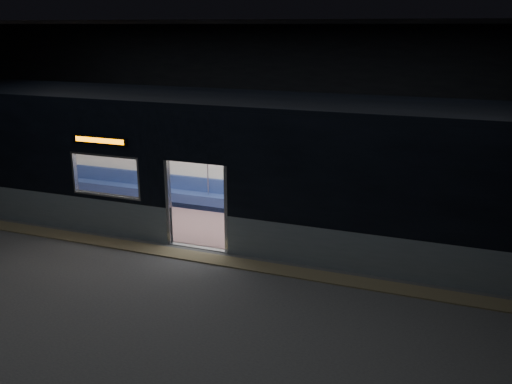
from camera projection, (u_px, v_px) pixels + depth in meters
The scene contains 7 objects.
station_floor at pixel (177, 266), 11.69m from camera, with size 24.00×14.00×0.01m, color #47494C.
station_envelope at pixel (169, 95), 10.61m from camera, with size 24.00×14.00×5.00m.
tactile_strip at pixel (188, 255), 12.18m from camera, with size 22.80×0.50×0.03m, color #8C7F59.
metro_car at pixel (223, 157), 13.42m from camera, with size 18.00×3.04×3.35m.
passenger at pixel (423, 207), 13.03m from camera, with size 0.42×0.68×1.33m.
handbag at pixel (422, 214), 12.87m from camera, with size 0.28×0.24×0.14m, color black.
transit_map at pixel (321, 168), 13.98m from camera, with size 0.91×0.03×0.59m, color white.
Camera 1 is at (5.35, -9.42, 4.97)m, focal length 38.00 mm.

